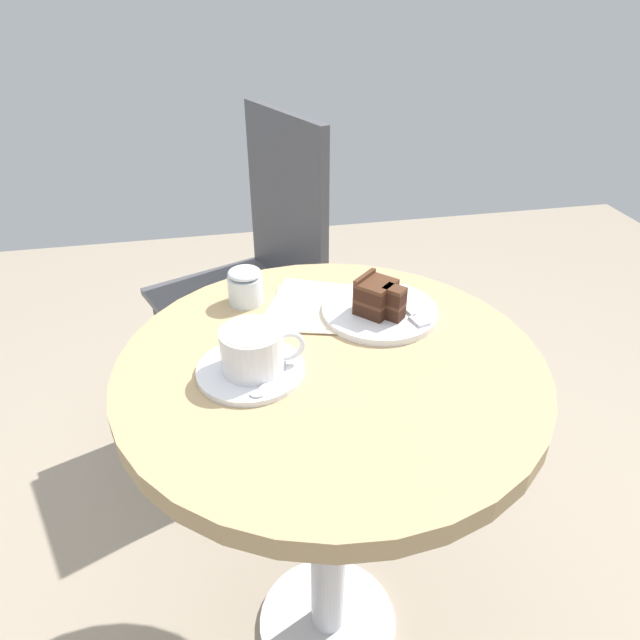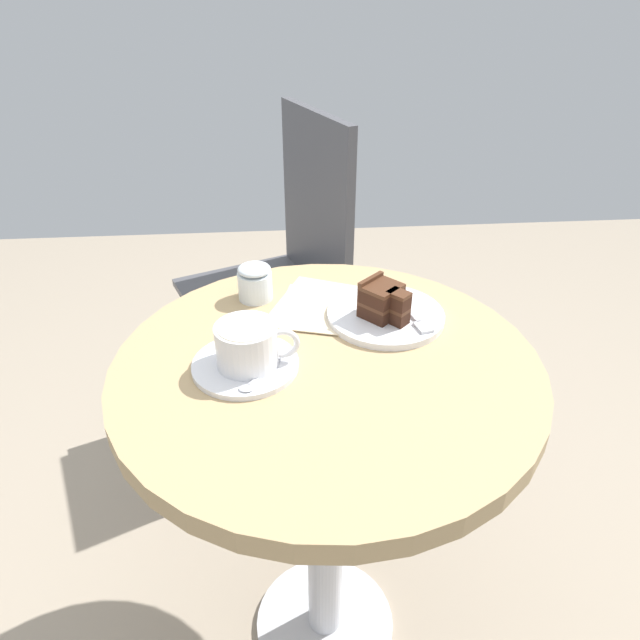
{
  "view_description": "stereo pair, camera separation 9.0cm",
  "coord_description": "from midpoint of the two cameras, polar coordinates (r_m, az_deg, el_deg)",
  "views": [
    {
      "loc": [
        -0.16,
        -0.69,
        1.24
      ],
      "look_at": [
        -0.01,
        0.05,
        0.76
      ],
      "focal_mm": 32.0,
      "sensor_mm": 36.0,
      "label": 1
    },
    {
      "loc": [
        -0.07,
        -0.71,
        1.24
      ],
      "look_at": [
        -0.01,
        0.05,
        0.76
      ],
      "focal_mm": 32.0,
      "sensor_mm": 36.0,
      "label": 2
    }
  ],
  "objects": [
    {
      "name": "saucer",
      "position": [
        0.86,
        -4.51,
        -4.59
      ],
      "size": [
        0.16,
        0.16,
        0.01
      ],
      "color": "white",
      "rests_on": "cafe_table"
    },
    {
      "name": "sugar_pot",
      "position": [
        1.02,
        -4.04,
        3.77
      ],
      "size": [
        0.06,
        0.06,
        0.07
      ],
      "color": "silver",
      "rests_on": "cafe_table"
    },
    {
      "name": "napkin",
      "position": [
        1.01,
        2.99,
        1.28
      ],
      "size": [
        0.22,
        0.22,
        0.0
      ],
      "rotation": [
        0.0,
        0.0,
        4.3
      ],
      "color": "beige",
      "rests_on": "cafe_table"
    },
    {
      "name": "fork",
      "position": [
        0.97,
        12.01,
        0.23
      ],
      "size": [
        0.05,
        0.13,
        0.0
      ],
      "rotation": [
        0.0,
        0.0,
        4.95
      ],
      "color": "silver",
      "rests_on": "cake_plate"
    },
    {
      "name": "cake_slice",
      "position": [
        0.96,
        9.03,
        1.79
      ],
      "size": [
        0.09,
        0.09,
        0.06
      ],
      "rotation": [
        0.0,
        0.0,
        5.46
      ],
      "color": "#381E14",
      "rests_on": "cake_plate"
    },
    {
      "name": "cafe_chair",
      "position": [
        1.55,
        -1.57,
        5.93
      ],
      "size": [
        0.5,
        0.5,
        0.94
      ],
      "rotation": [
        0.0,
        0.0,
        5.1
      ],
      "color": "#4C4C51",
      "rests_on": "ground"
    },
    {
      "name": "cafe_table",
      "position": [
        0.96,
        3.36,
        -10.35
      ],
      "size": [
        0.66,
        0.66,
        0.72
      ],
      "color": "tan",
      "rests_on": "ground"
    },
    {
      "name": "teaspoon",
      "position": [
        0.82,
        -3.11,
        -5.92
      ],
      "size": [
        0.07,
        0.09,
        0.0
      ],
      "rotation": [
        0.0,
        0.0,
        4.09
      ],
      "color": "silver",
      "rests_on": "saucer"
    },
    {
      "name": "coffee_cup",
      "position": [
        0.84,
        -4.19,
        -2.54
      ],
      "size": [
        0.12,
        0.09,
        0.07
      ],
      "color": "white",
      "rests_on": "saucer"
    },
    {
      "name": "ground_plane",
      "position": [
        1.43,
        2.51,
        -28.28
      ],
      "size": [
        4.4,
        4.4,
        0.01
      ],
      "primitive_type": "cube",
      "color": "gray",
      "rests_on": "ground"
    },
    {
      "name": "cake_plate",
      "position": [
        0.99,
        9.17,
        0.41
      ],
      "size": [
        0.2,
        0.2,
        0.01
      ],
      "color": "white",
      "rests_on": "cafe_table"
    }
  ]
}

